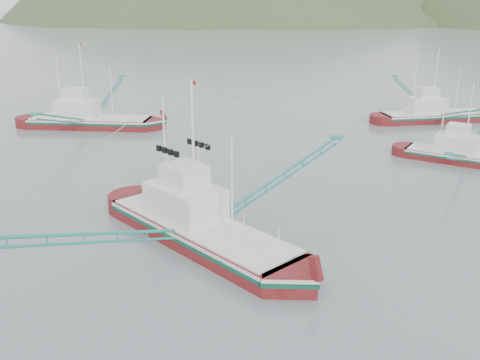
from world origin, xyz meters
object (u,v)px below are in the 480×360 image
at_px(main_boat, 199,208).
at_px(bg_boat_right, 467,149).
at_px(bg_boat_far, 435,105).
at_px(bg_boat_left, 88,111).

relative_size(main_boat, bg_boat_right, 1.27).
bearing_deg(bg_boat_right, bg_boat_far, 111.87).
relative_size(main_boat, bg_boat_far, 1.17).
bearing_deg(bg_boat_left, bg_boat_far, 10.33).
relative_size(bg_boat_far, bg_boat_right, 1.09).
bearing_deg(bg_boat_far, bg_boat_right, -109.75).
xyz_separation_m(bg_boat_far, bg_boat_right, (4.68, -19.38, -0.84)).
height_order(bg_boat_right, bg_boat_left, bg_boat_left).
xyz_separation_m(main_boat, bg_boat_far, (11.61, 46.82, -0.18)).
bearing_deg(main_boat, bg_boat_left, 163.11).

